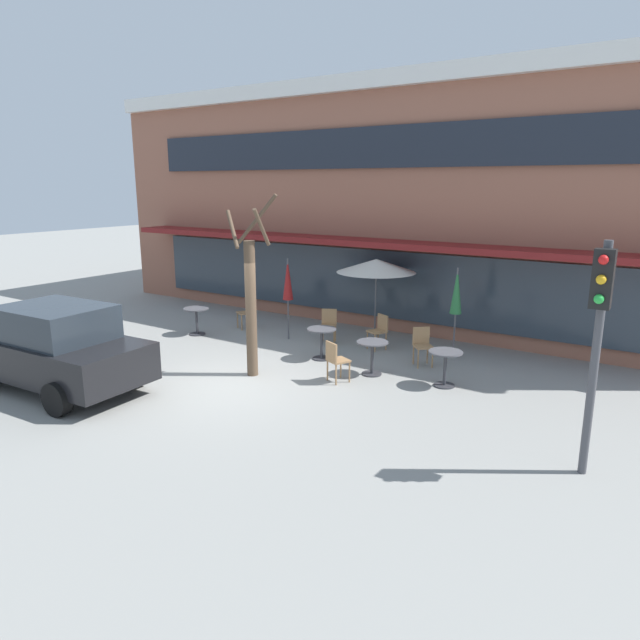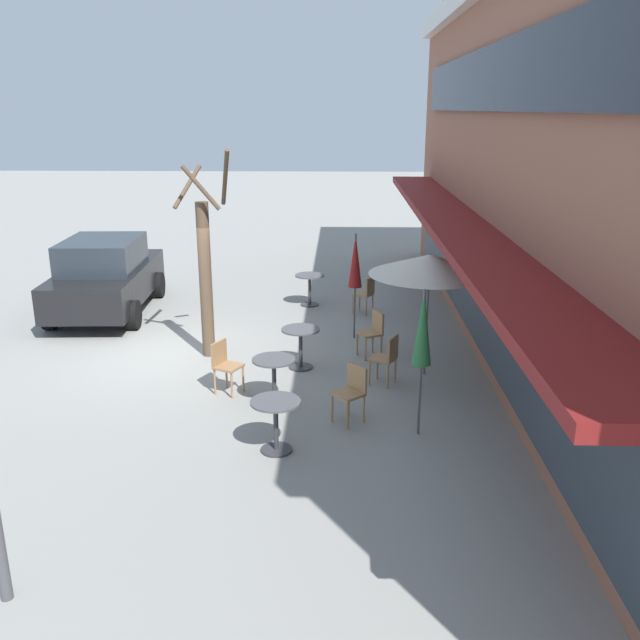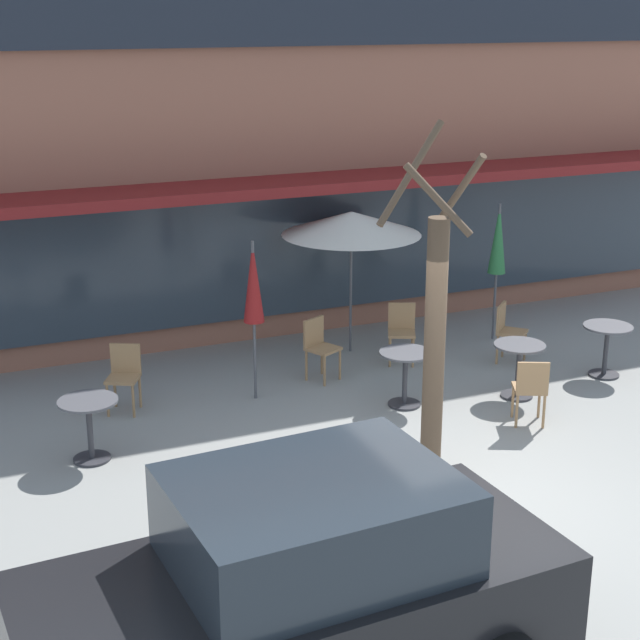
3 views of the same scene
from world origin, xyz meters
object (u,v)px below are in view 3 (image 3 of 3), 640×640
object	(u,v)px
cafe_chair_3	(507,328)
cafe_chair_4	(531,387)
patio_umbrella_corner_open	(351,223)
cafe_chair_2	(319,344)
cafe_table_near_wall	(405,369)
cafe_table_by_tree	(519,361)
cafe_table_streetside	(607,342)
cafe_table_mid_patio	(89,419)
cafe_chair_0	(402,328)
patio_umbrella_green_folded	(253,283)
street_tree	(434,331)
parked_sedan	(301,587)
cafe_chair_1	(124,373)
patio_umbrella_cream_folded	(498,240)

from	to	relation	value
cafe_chair_3	cafe_chair_4	distance (m)	2.36
patio_umbrella_corner_open	cafe_chair_2	bearing A→B (deg)	-135.36
cafe_table_near_wall	cafe_table_by_tree	distance (m)	1.60
cafe_table_streetside	cafe_chair_3	size ratio (longest dim) A/B	0.85
cafe_table_mid_patio	cafe_chair_0	xyz separation A→B (m)	(4.92, 1.56, 0.01)
patio_umbrella_green_folded	cafe_chair_0	world-z (taller)	patio_umbrella_green_folded
cafe_chair_2	street_tree	distance (m)	3.37
parked_sedan	cafe_chair_1	bearing A→B (deg)	90.58
cafe_table_by_tree	patio_umbrella_green_folded	xyz separation A→B (m)	(-3.31, 1.35, 1.11)
patio_umbrella_green_folded	street_tree	world-z (taller)	street_tree
cafe_chair_1	cafe_chair_2	distance (m)	2.80
patio_umbrella_green_folded	patio_umbrella_corner_open	xyz separation A→B (m)	(1.99, 1.23, 0.39)
cafe_table_near_wall	patio_umbrella_green_folded	bearing A→B (deg)	149.89
cafe_table_near_wall	cafe_chair_1	size ratio (longest dim) A/B	0.85
cafe_chair_3	patio_umbrella_cream_folded	bearing A→B (deg)	67.76
patio_umbrella_corner_open	street_tree	xyz separation A→B (m)	(-0.87, -4.05, -0.34)
cafe_chair_3	parked_sedan	bearing A→B (deg)	-134.90
cafe_table_near_wall	street_tree	size ratio (longest dim) A/B	0.19
street_tree	cafe_table_streetside	bearing A→B (deg)	23.44
cafe_table_streetside	cafe_chair_3	bearing A→B (deg)	132.67
cafe_chair_2	parked_sedan	bearing A→B (deg)	-114.29
cafe_table_streetside	patio_umbrella_green_folded	world-z (taller)	patio_umbrella_green_folded
cafe_table_mid_patio	patio_umbrella_cream_folded	xyz separation A→B (m)	(6.77, 1.91, 1.11)
cafe_table_mid_patio	cafe_chair_3	xyz separation A→B (m)	(6.37, 0.93, 0.01)
patio_umbrella_green_folded	cafe_chair_3	size ratio (longest dim) A/B	2.47
cafe_table_near_wall	cafe_chair_2	world-z (taller)	cafe_chair_2
cafe_table_mid_patio	patio_umbrella_cream_folded	world-z (taller)	patio_umbrella_cream_folded
cafe_chair_0	cafe_chair_1	distance (m)	4.22
patio_umbrella_cream_folded	cafe_table_near_wall	bearing A→B (deg)	-144.07
cafe_table_mid_patio	patio_umbrella_green_folded	xyz separation A→B (m)	(2.42, 1.04, 1.11)
cafe_chair_4	cafe_chair_1	bearing A→B (deg)	151.39
cafe_table_near_wall	patio_umbrella_green_folded	xyz separation A→B (m)	(-1.75, 1.02, 1.11)
cafe_chair_1	cafe_chair_3	distance (m)	5.68
cafe_table_streetside	cafe_chair_4	distance (m)	2.29
cafe_table_streetside	cafe_table_by_tree	distance (m)	1.63
cafe_table_by_tree	street_tree	world-z (taller)	street_tree
cafe_table_near_wall	cafe_chair_1	xyz separation A→B (m)	(-3.46, 1.31, 0.01)
patio_umbrella_cream_folded	patio_umbrella_corner_open	bearing A→B (deg)	171.25
cafe_chair_0	parked_sedan	size ratio (longest dim) A/B	0.21
cafe_chair_0	cafe_chair_2	bearing A→B (deg)	-172.82
cafe_table_by_tree	cafe_table_streetside	bearing A→B (deg)	6.37
cafe_chair_1	street_tree	bearing A→B (deg)	-47.74
patio_umbrella_corner_open	cafe_chair_1	bearing A→B (deg)	-165.86
patio_umbrella_cream_folded	street_tree	world-z (taller)	street_tree
patio_umbrella_cream_folded	cafe_chair_0	size ratio (longest dim) A/B	2.47
cafe_table_mid_patio	patio_umbrella_cream_folded	bearing A→B (deg)	15.75
cafe_chair_0	cafe_chair_1	xyz separation A→B (m)	(-4.21, -0.22, 0.00)
cafe_table_mid_patio	cafe_chair_0	bearing A→B (deg)	17.55
cafe_table_streetside	cafe_chair_3	distance (m)	1.45
cafe_chair_1	cafe_chair_2	bearing A→B (deg)	0.80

